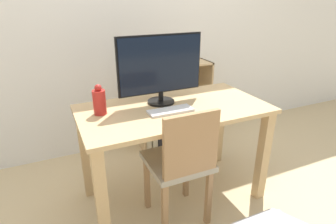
# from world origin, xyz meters

# --- Properties ---
(ground_plane) EXTENTS (10.00, 10.00, 0.00)m
(ground_plane) POSITION_xyz_m (0.00, 0.00, 0.00)
(ground_plane) COLOR #CCB284
(wall_back) EXTENTS (8.00, 0.05, 2.60)m
(wall_back) POSITION_xyz_m (0.00, 1.00, 1.30)
(wall_back) COLOR silver
(wall_back) RESTS_ON ground_plane
(desk) EXTENTS (1.32, 0.70, 0.76)m
(desk) POSITION_xyz_m (0.00, 0.00, 0.62)
(desk) COLOR tan
(desk) RESTS_ON ground_plane
(monitor) EXTENTS (0.62, 0.20, 0.49)m
(monitor) POSITION_xyz_m (-0.05, 0.12, 1.03)
(monitor) COLOR black
(monitor) RESTS_ON desk
(keyboard) EXTENTS (0.31, 0.11, 0.02)m
(keyboard) POSITION_xyz_m (-0.06, -0.07, 0.77)
(keyboard) COLOR silver
(keyboard) RESTS_ON desk
(vase) EXTENTS (0.08, 0.08, 0.20)m
(vase) POSITION_xyz_m (-0.50, 0.09, 0.85)
(vase) COLOR #B2231E
(vase) RESTS_ON desk
(chair) EXTENTS (0.40, 0.40, 0.87)m
(chair) POSITION_xyz_m (-0.07, -0.27, 0.49)
(chair) COLOR #9E937F
(chair) RESTS_ON ground_plane
(bookshelf) EXTENTS (0.77, 0.28, 0.86)m
(bookshelf) POSITION_xyz_m (0.27, 0.82, 0.43)
(bookshelf) COLOR tan
(bookshelf) RESTS_ON ground_plane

